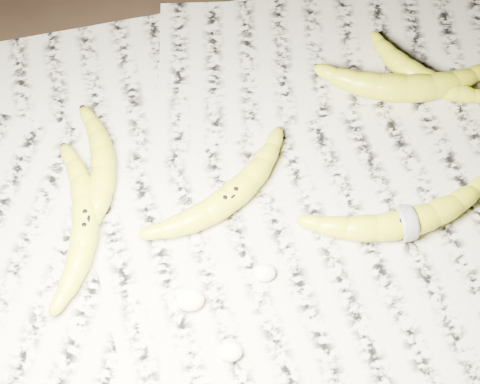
{
  "coord_description": "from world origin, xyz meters",
  "views": [
    {
      "loc": [
        -0.02,
        -0.38,
        0.76
      ],
      "look_at": [
        0.0,
        -0.01,
        0.05
      ],
      "focal_mm": 50.0,
      "sensor_mm": 36.0,
      "label": 1
    }
  ],
  "objects_px": {
    "banana_left_a": "(85,223)",
    "banana_upper_a": "(405,87)",
    "banana_upper_b": "(420,75)",
    "banana_left_b": "(103,170)",
    "banana_center": "(229,197)",
    "banana_taped": "(406,222)"
  },
  "relations": [
    {
      "from": "banana_left_a",
      "to": "banana_upper_b",
      "type": "distance_m",
      "value": 0.49
    },
    {
      "from": "banana_left_a",
      "to": "banana_left_b",
      "type": "xyz_separation_m",
      "value": [
        0.02,
        0.07,
        -0.0
      ]
    },
    {
      "from": "banana_upper_b",
      "to": "banana_left_b",
      "type": "bearing_deg",
      "value": -123.3
    },
    {
      "from": "banana_center",
      "to": "banana_upper_b",
      "type": "distance_m",
      "value": 0.32
    },
    {
      "from": "banana_left_b",
      "to": "banana_upper_b",
      "type": "bearing_deg",
      "value": -74.82
    },
    {
      "from": "banana_upper_a",
      "to": "banana_upper_b",
      "type": "distance_m",
      "value": 0.03
    },
    {
      "from": "banana_left_b",
      "to": "banana_upper_b",
      "type": "distance_m",
      "value": 0.45
    },
    {
      "from": "banana_taped",
      "to": "banana_upper_b",
      "type": "relative_size",
      "value": 1.38
    },
    {
      "from": "banana_left_b",
      "to": "banana_upper_b",
      "type": "relative_size",
      "value": 1.05
    },
    {
      "from": "banana_upper_a",
      "to": "banana_upper_b",
      "type": "bearing_deg",
      "value": 42.35
    },
    {
      "from": "banana_left_a",
      "to": "banana_upper_a",
      "type": "xyz_separation_m",
      "value": [
        0.42,
        0.18,
        0.0
      ]
    },
    {
      "from": "banana_left_b",
      "to": "banana_center",
      "type": "xyz_separation_m",
      "value": [
        0.16,
        -0.05,
        0.0
      ]
    },
    {
      "from": "banana_upper_a",
      "to": "banana_upper_b",
      "type": "height_order",
      "value": "banana_upper_a"
    },
    {
      "from": "banana_upper_b",
      "to": "banana_left_a",
      "type": "bearing_deg",
      "value": -115.63
    },
    {
      "from": "banana_upper_a",
      "to": "banana_left_a",
      "type": "bearing_deg",
      "value": -153.75
    },
    {
      "from": "banana_center",
      "to": "banana_upper_b",
      "type": "xyz_separation_m",
      "value": [
        0.27,
        0.18,
        -0.0
      ]
    },
    {
      "from": "banana_left_b",
      "to": "banana_upper_a",
      "type": "bearing_deg",
      "value": -76.53
    },
    {
      "from": "banana_taped",
      "to": "banana_upper_a",
      "type": "relative_size",
      "value": 1.08
    },
    {
      "from": "banana_left_b",
      "to": "banana_taped",
      "type": "bearing_deg",
      "value": -105.51
    },
    {
      "from": "banana_center",
      "to": "banana_left_b",
      "type": "bearing_deg",
      "value": 124.93
    },
    {
      "from": "banana_left_a",
      "to": "banana_upper_b",
      "type": "relative_size",
      "value": 1.22
    },
    {
      "from": "banana_left_a",
      "to": "banana_taped",
      "type": "distance_m",
      "value": 0.39
    }
  ]
}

